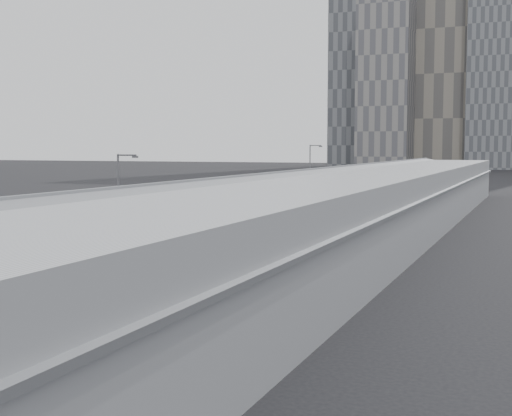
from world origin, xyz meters
The scene contains 18 objects.
sidewalk centered at (9.00, 55.00, 0.06)m, with size 10.00×170.00×0.12m, color gray.
lane_line centered at (-1.50, 55.00, 0.01)m, with size 0.12×160.00×0.02m, color gold.
depot centered at (12.99, 55.00, 3.51)m, with size 12.45×160.40×7.20m.
skyline centered at (-2.90, 324.16, 50.85)m, with size 145.00×64.00×120.00m.
bus_2 centered at (2.30, 33.66, 1.66)m, with size 3.05×13.53×3.94m.
bus_3 centered at (2.09, 46.27, 1.49)m, with size 3.61×12.23×3.52m.
bus_4 centered at (2.05, 62.18, 1.51)m, with size 2.94×12.34×3.58m.
bus_5 centered at (1.74, 74.98, 1.73)m, with size 3.61×14.11×4.08m.
bus_6 centered at (1.84, 91.40, 1.58)m, with size 3.14×12.89×3.74m.
bus_7 centered at (2.05, 104.55, 1.66)m, with size 3.46×13.60×3.94m.
tree_1 centered at (6.12, 30.47, 3.05)m, with size 1.35×1.35×3.79m.
tree_2 centered at (6.05, 55.20, 2.81)m, with size 1.50×1.50×3.60m.
tree_3 centered at (5.79, 81.49, 3.78)m, with size 2.01×2.01×4.82m.
tree_4 centered at (6.23, 105.58, 2.91)m, with size 1.13×1.13×3.57m.
street_lamp_near centered at (-5.04, 44.66, 5.05)m, with size 2.04×0.22×8.73m.
street_lamp_far centered at (-4.93, 98.35, 5.52)m, with size 2.04×0.22×9.65m.
shipping_container centered at (-4.41, 106.15, 1.22)m, with size 2.11×6.36×2.44m, color #174C24.
suv centered at (-3.00, 128.30, 0.79)m, with size 2.62×5.69×1.58m, color black.
Camera 1 is at (28.45, -7.42, 9.32)m, focal length 50.00 mm.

